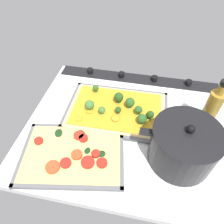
% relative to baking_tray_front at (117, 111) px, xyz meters
% --- Properties ---
extents(ground_plane, '(0.76, 0.63, 0.03)m').
position_rel_baking_tray_front_xyz_m(ground_plane, '(-0.06, 0.06, -0.02)').
color(ground_plane, white).
extents(stove_control_panel, '(0.73, 0.07, 0.03)m').
position_rel_baking_tray_front_xyz_m(stove_control_panel, '(-0.06, -0.22, 0.00)').
color(stove_control_panel, black).
rests_on(stove_control_panel, ground_plane).
extents(baking_tray_front, '(0.40, 0.27, 0.01)m').
position_rel_baking_tray_front_xyz_m(baking_tray_front, '(0.00, 0.00, 0.00)').
color(baking_tray_front, slate).
rests_on(baking_tray_front, ground_plane).
extents(broccoli_pizza, '(0.38, 0.25, 0.06)m').
position_rel_baking_tray_front_xyz_m(broccoli_pizza, '(-0.00, 0.00, 0.01)').
color(broccoli_pizza, '#D3B77F').
rests_on(broccoli_pizza, baking_tray_front).
extents(baking_tray_back, '(0.37, 0.29, 0.01)m').
position_rel_baking_tray_front_xyz_m(baking_tray_back, '(0.11, 0.22, 0.00)').
color(baking_tray_back, slate).
rests_on(baking_tray_back, ground_plane).
extents(veggie_pizza_back, '(0.34, 0.27, 0.02)m').
position_rel_baking_tray_front_xyz_m(veggie_pizza_back, '(0.11, 0.22, 0.01)').
color(veggie_pizza_back, '#D4BC6F').
rests_on(veggie_pizza_back, baking_tray_back).
extents(cooking_pot, '(0.27, 0.21, 0.16)m').
position_rel_baking_tray_front_xyz_m(cooking_pot, '(-0.23, 0.16, 0.07)').
color(cooking_pot, black).
rests_on(cooking_pot, ground_plane).
extents(oil_bottle, '(0.05, 0.05, 0.21)m').
position_rel_baking_tray_front_xyz_m(oil_bottle, '(-0.33, 0.00, 0.08)').
color(oil_bottle, olive).
rests_on(oil_bottle, ground_plane).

